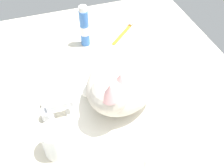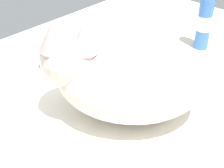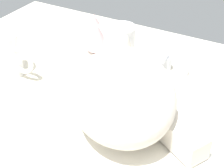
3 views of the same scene
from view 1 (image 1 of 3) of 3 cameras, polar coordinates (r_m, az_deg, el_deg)
ground_plane at (r=84.35cm, az=2.15°, el=-3.90°), size 110.00×82.50×3.00cm
sink_basin at (r=82.87cm, az=2.18°, el=-3.03°), size 34.60×34.60×0.88cm
faucet at (r=78.93cm, az=-12.44°, el=-5.70°), size 12.09×9.16×5.64cm
cat at (r=76.39cm, az=1.77°, el=0.15°), size 31.67×30.49×16.96cm
rinse_cup at (r=70.69cm, az=-11.43°, el=-11.42°), size 6.87×6.87×8.85cm
toothpaste_bottle at (r=99.00cm, az=-5.71°, el=11.54°), size 3.28×3.28×15.49cm
toothbrush at (r=108.28cm, az=2.55°, el=10.76°), size 11.62×12.49×1.60cm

